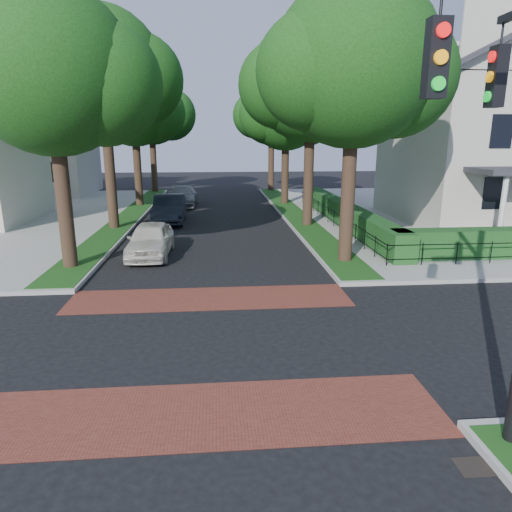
# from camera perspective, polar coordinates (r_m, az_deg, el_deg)

# --- Properties ---
(ground) EXTENTS (120.00, 120.00, 0.00)m
(ground) POSITION_cam_1_polar(r_m,az_deg,el_deg) (11.94, -5.93, -10.52)
(ground) COLOR black
(ground) RESTS_ON ground
(sidewalk_ne) EXTENTS (30.00, 30.00, 0.15)m
(sidewalk_ne) POSITION_cam_1_polar(r_m,az_deg,el_deg) (35.82, 27.70, 4.92)
(sidewalk_ne) COLOR gray
(sidewalk_ne) RESTS_ON ground
(crosswalk_far) EXTENTS (9.00, 2.20, 0.01)m
(crosswalk_far) POSITION_cam_1_polar(r_m,az_deg,el_deg) (14.90, -5.75, -5.29)
(crosswalk_far) COLOR maroon
(crosswalk_far) RESTS_ON ground
(crosswalk_near) EXTENTS (9.00, 2.20, 0.01)m
(crosswalk_near) POSITION_cam_1_polar(r_m,az_deg,el_deg) (9.14, -6.23, -19.00)
(crosswalk_near) COLOR maroon
(crosswalk_near) RESTS_ON ground
(storm_drain) EXTENTS (0.65, 0.45, 0.01)m
(storm_drain) POSITION_cam_1_polar(r_m,az_deg,el_deg) (8.68, 25.90, -22.58)
(storm_drain) COLOR black
(storm_drain) RESTS_ON ground
(grass_strip_ne) EXTENTS (1.60, 29.80, 0.02)m
(grass_strip_ne) POSITION_cam_1_polar(r_m,az_deg,el_deg) (30.74, 4.74, 5.37)
(grass_strip_ne) COLOR #1C4213
(grass_strip_ne) RESTS_ON sidewalk_ne
(grass_strip_nw) EXTENTS (1.60, 29.80, 0.02)m
(grass_strip_nw) POSITION_cam_1_polar(r_m,az_deg,el_deg) (30.84, -15.54, 4.91)
(grass_strip_nw) COLOR #1C4213
(grass_strip_nw) RESTS_ON sidewalk_nw
(tree_right_near) EXTENTS (7.75, 6.67, 10.66)m
(tree_right_near) POSITION_cam_1_polar(r_m,az_deg,el_deg) (19.00, 12.30, 22.06)
(tree_right_near) COLOR black
(tree_right_near) RESTS_ON sidewalk_ne
(tree_right_mid) EXTENTS (8.25, 7.09, 11.22)m
(tree_right_mid) POSITION_cam_1_polar(r_m,az_deg,el_deg) (26.77, 7.05, 20.77)
(tree_right_mid) COLOR black
(tree_right_mid) RESTS_ON sidewalk_ne
(tree_right_far) EXTENTS (7.25, 6.23, 9.74)m
(tree_right_far) POSITION_cam_1_polar(r_m,az_deg,el_deg) (35.49, 3.88, 17.53)
(tree_right_far) COLOR black
(tree_right_far) RESTS_ON sidewalk_ne
(tree_right_back) EXTENTS (7.50, 6.45, 10.20)m
(tree_right_back) POSITION_cam_1_polar(r_m,az_deg,el_deg) (44.42, 2.05, 17.41)
(tree_right_back) COLOR black
(tree_right_back) RESTS_ON sidewalk_ne
(tree_left_near) EXTENTS (7.50, 6.45, 10.20)m
(tree_left_near) POSITION_cam_1_polar(r_m,az_deg,el_deg) (19.05, -23.77, 20.10)
(tree_left_near) COLOR black
(tree_left_near) RESTS_ON sidewalk_nw
(tree_left_mid) EXTENTS (8.00, 6.88, 11.48)m
(tree_left_mid) POSITION_cam_1_polar(r_m,az_deg,el_deg) (26.88, -18.32, 20.92)
(tree_left_mid) COLOR black
(tree_left_mid) RESTS_ON sidewalk_nw
(tree_left_far) EXTENTS (7.00, 6.02, 9.86)m
(tree_left_far) POSITION_cam_1_polar(r_m,az_deg,el_deg) (35.55, -14.82, 17.44)
(tree_left_far) COLOR black
(tree_left_far) RESTS_ON sidewalk_nw
(tree_left_back) EXTENTS (7.75, 6.66, 10.44)m
(tree_left_back) POSITION_cam_1_polar(r_m,az_deg,el_deg) (44.48, -12.84, 17.26)
(tree_left_back) COLOR black
(tree_left_back) RESTS_ON sidewalk_nw
(hedge_main_road) EXTENTS (1.00, 18.00, 1.20)m
(hedge_main_road) POSITION_cam_1_polar(r_m,az_deg,el_deg) (27.20, 11.01, 5.21)
(hedge_main_road) COLOR #194A1C
(hedge_main_road) RESTS_ON sidewalk_ne
(fence_main_road) EXTENTS (0.06, 18.00, 0.90)m
(fence_main_road) POSITION_cam_1_polar(r_m,az_deg,el_deg) (27.02, 9.35, 4.90)
(fence_main_road) COLOR black
(fence_main_road) RESTS_ON sidewalk_ne
(house_victorian) EXTENTS (13.00, 13.05, 12.48)m
(house_victorian) POSITION_cam_1_polar(r_m,az_deg,el_deg) (31.82, 28.87, 14.58)
(house_victorian) COLOR beige
(house_victorian) RESTS_ON sidewalk_ne
(house_left_far) EXTENTS (10.00, 9.00, 10.14)m
(house_left_far) POSITION_cam_1_polar(r_m,az_deg,el_deg) (45.63, -25.88, 13.15)
(house_left_far) COLOR beige
(house_left_far) RESTS_ON sidewalk_nw
(parked_car_front) EXTENTS (1.84, 4.40, 1.49)m
(parked_car_front) POSITION_cam_1_polar(r_m,az_deg,el_deg) (20.41, -13.06, 2.01)
(parked_car_front) COLOR silver
(parked_car_front) RESTS_ON ground
(parked_car_middle) EXTENTS (1.84, 5.10, 1.67)m
(parked_car_middle) POSITION_cam_1_polar(r_m,az_deg,el_deg) (28.55, -10.76, 5.83)
(parked_car_middle) COLOR black
(parked_car_middle) RESTS_ON ground
(parked_car_rear) EXTENTS (2.12, 5.12, 1.48)m
(parked_car_rear) POSITION_cam_1_polar(r_m,az_deg,el_deg) (35.38, -9.15, 7.39)
(parked_car_rear) COLOR gray
(parked_car_rear) RESTS_ON ground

